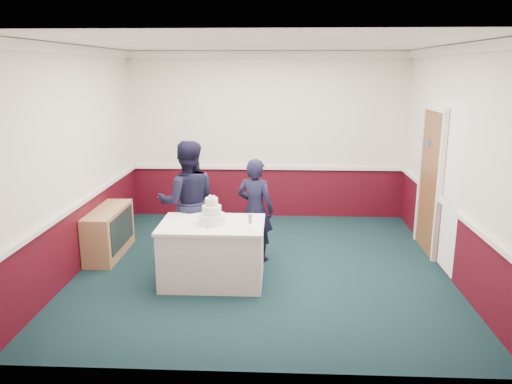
{
  "coord_description": "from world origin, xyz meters",
  "views": [
    {
      "loc": [
        0.22,
        -6.52,
        2.7
      ],
      "look_at": [
        -0.08,
        -0.1,
        1.1
      ],
      "focal_mm": 35.0,
      "sensor_mm": 36.0,
      "label": 1
    }
  ],
  "objects_px": {
    "cake_knife": "(207,228)",
    "cake_table": "(213,252)",
    "person_woman": "(255,210)",
    "wedding_cake": "(212,215)",
    "person_man": "(188,202)",
    "sideboard": "(109,232)",
    "champagne_flute": "(250,220)"
  },
  "relations": [
    {
      "from": "person_woman",
      "to": "cake_table",
      "type": "bearing_deg",
      "value": 77.89
    },
    {
      "from": "cake_table",
      "to": "person_man",
      "type": "height_order",
      "value": "person_man"
    },
    {
      "from": "cake_knife",
      "to": "person_woman",
      "type": "distance_m",
      "value": 1.15
    },
    {
      "from": "cake_knife",
      "to": "champagne_flute",
      "type": "xyz_separation_m",
      "value": [
        0.53,
        -0.08,
        0.14
      ]
    },
    {
      "from": "cake_table",
      "to": "person_man",
      "type": "xyz_separation_m",
      "value": [
        -0.44,
        0.7,
        0.47
      ]
    },
    {
      "from": "champagne_flute",
      "to": "person_woman",
      "type": "distance_m",
      "value": 1.11
    },
    {
      "from": "wedding_cake",
      "to": "person_man",
      "type": "bearing_deg",
      "value": 121.84
    },
    {
      "from": "wedding_cake",
      "to": "champagne_flute",
      "type": "distance_m",
      "value": 0.57
    },
    {
      "from": "cake_knife",
      "to": "champagne_flute",
      "type": "bearing_deg",
      "value": -13.8
    },
    {
      "from": "sideboard",
      "to": "person_woman",
      "type": "distance_m",
      "value": 2.2
    },
    {
      "from": "person_woman",
      "to": "champagne_flute",
      "type": "bearing_deg",
      "value": 109.53
    },
    {
      "from": "sideboard",
      "to": "person_man",
      "type": "height_order",
      "value": "person_man"
    },
    {
      "from": "person_man",
      "to": "cake_knife",
      "type": "bearing_deg",
      "value": 103.68
    },
    {
      "from": "cake_knife",
      "to": "person_woman",
      "type": "xyz_separation_m",
      "value": [
        0.54,
        1.01,
        -0.05
      ]
    },
    {
      "from": "sideboard",
      "to": "cake_knife",
      "type": "height_order",
      "value": "cake_knife"
    },
    {
      "from": "champagne_flute",
      "to": "person_woman",
      "type": "relative_size",
      "value": 0.14
    },
    {
      "from": "cake_knife",
      "to": "person_man",
      "type": "xyz_separation_m",
      "value": [
        -0.41,
        0.9,
        0.08
      ]
    },
    {
      "from": "cake_knife",
      "to": "person_man",
      "type": "height_order",
      "value": "person_man"
    },
    {
      "from": "cake_table",
      "to": "champagne_flute",
      "type": "xyz_separation_m",
      "value": [
        0.5,
        -0.28,
        0.53
      ]
    },
    {
      "from": "champagne_flute",
      "to": "person_man",
      "type": "distance_m",
      "value": 1.36
    },
    {
      "from": "sideboard",
      "to": "wedding_cake",
      "type": "xyz_separation_m",
      "value": [
        1.66,
        -0.88,
        0.55
      ]
    },
    {
      "from": "cake_knife",
      "to": "champagne_flute",
      "type": "distance_m",
      "value": 0.55
    },
    {
      "from": "wedding_cake",
      "to": "person_woman",
      "type": "bearing_deg",
      "value": 57.81
    },
    {
      "from": "cake_knife",
      "to": "cake_table",
      "type": "bearing_deg",
      "value": 76.25
    },
    {
      "from": "person_man",
      "to": "sideboard",
      "type": "bearing_deg",
      "value": -18.56
    },
    {
      "from": "cake_knife",
      "to": "person_man",
      "type": "bearing_deg",
      "value": 109.03
    },
    {
      "from": "sideboard",
      "to": "person_woman",
      "type": "bearing_deg",
      "value": -1.71
    },
    {
      "from": "cake_table",
      "to": "person_man",
      "type": "relative_size",
      "value": 0.76
    },
    {
      "from": "person_man",
      "to": "champagne_flute",
      "type": "bearing_deg",
      "value": 123.02
    },
    {
      "from": "sideboard",
      "to": "wedding_cake",
      "type": "distance_m",
      "value": 1.95
    },
    {
      "from": "person_woman",
      "to": "sideboard",
      "type": "bearing_deg",
      "value": 18.37
    },
    {
      "from": "sideboard",
      "to": "champagne_flute",
      "type": "relative_size",
      "value": 5.85
    }
  ]
}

